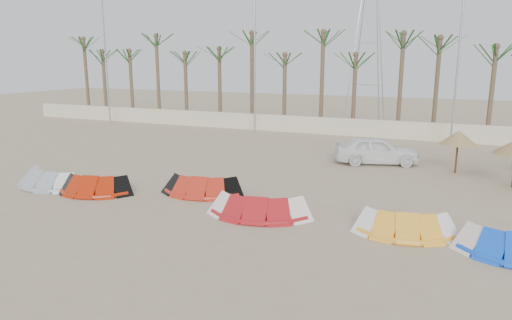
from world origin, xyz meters
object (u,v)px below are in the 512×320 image
at_px(parasol_left, 458,138).
at_px(car, 376,150).
at_px(kite_orange, 407,221).
at_px(kite_red_left, 99,183).
at_px(kite_grey, 51,176).
at_px(kite_red_right, 262,204).
at_px(kite_red_mid, 205,184).

relative_size(parasol_left, car, 0.48).
height_order(kite_orange, parasol_left, parasol_left).
bearing_deg(kite_red_left, parasol_left, 34.23).
height_order(kite_red_left, kite_orange, same).
height_order(kite_grey, kite_red_right, same).
xyz_separation_m(kite_red_right, car, (2.63, 10.27, 0.35)).
height_order(kite_grey, parasol_left, parasol_left).
distance_m(kite_red_right, kite_orange, 5.14).
bearing_deg(car, kite_grey, 110.54).
bearing_deg(car, kite_red_left, 117.70).
bearing_deg(kite_red_mid, kite_red_left, -158.75).
distance_m(kite_red_left, kite_red_right, 7.64).
bearing_deg(kite_red_right, car, 75.62).
height_order(kite_grey, car, car).
xyz_separation_m(kite_red_mid, parasol_left, (10.01, 8.07, 1.41)).
distance_m(kite_red_mid, kite_red_right, 3.70).
bearing_deg(parasol_left, kite_red_mid, -141.13).
relative_size(kite_grey, parasol_left, 1.72).
height_order(kite_red_mid, car, car).
bearing_deg(parasol_left, kite_red_left, -145.77).
bearing_deg(kite_red_mid, kite_grey, -167.35).
height_order(kite_red_mid, parasol_left, parasol_left).
bearing_deg(kite_red_left, car, 45.12).
xyz_separation_m(kite_red_mid, kite_orange, (8.45, -1.47, -0.00)).
xyz_separation_m(kite_red_left, kite_orange, (12.78, 0.21, -0.00)).
bearing_deg(kite_grey, car, 37.96).
bearing_deg(car, kite_red_right, 148.20).
relative_size(kite_red_left, parasol_left, 1.61).
relative_size(kite_red_left, kite_red_right, 0.91).
distance_m(kite_orange, parasol_left, 9.77).
xyz_separation_m(kite_red_mid, car, (5.95, 8.64, 0.35)).
xyz_separation_m(kite_red_left, kite_red_right, (7.64, 0.05, 0.00)).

